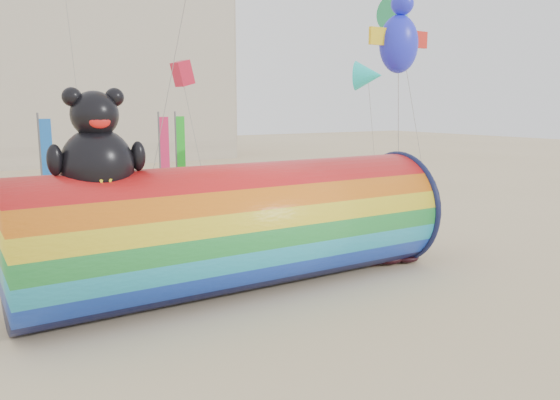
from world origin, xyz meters
TOP-DOWN VIEW (x-y plane):
  - ground at (0.00, 0.00)m, footprint 160.00×160.00m
  - windsock_assembly at (-1.51, 0.50)m, footprint 13.17×4.01m
  - kite_handler at (4.13, 0.81)m, footprint 0.61×0.43m
  - fabric_bundle at (4.29, 0.07)m, footprint 2.62×1.35m
  - festival_banners at (0.32, 16.97)m, footprint 8.82×2.84m

SIDE VIEW (x-z plane):
  - ground at x=0.00m, z-range 0.00..0.00m
  - fabric_bundle at x=4.29m, z-range -0.03..0.37m
  - kite_handler at x=4.13m, z-range 0.00..1.59m
  - windsock_assembly at x=-1.51m, z-range -1.02..5.05m
  - festival_banners at x=0.32m, z-range 0.04..5.24m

